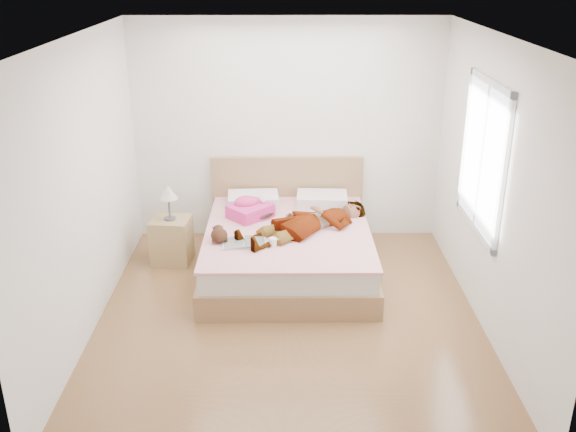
% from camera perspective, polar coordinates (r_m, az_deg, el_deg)
% --- Properties ---
extents(ground, '(4.00, 4.00, 0.00)m').
position_cam_1_polar(ground, '(6.20, 0.05, -9.00)').
color(ground, '#54371A').
rests_on(ground, ground).
extents(woman, '(1.67, 1.45, 0.22)m').
position_cam_1_polar(woman, '(6.78, 1.79, -0.25)').
color(woman, white).
rests_on(woman, bed).
extents(hair, '(0.50, 0.59, 0.08)m').
position_cam_1_polar(hair, '(7.23, -2.87, 0.58)').
color(hair, black).
rests_on(hair, bed).
extents(phone, '(0.09, 0.10, 0.05)m').
position_cam_1_polar(phone, '(7.13, -2.34, 1.50)').
color(phone, silver).
rests_on(phone, bed).
extents(room_shell, '(4.00, 4.00, 4.00)m').
position_cam_1_polar(room_shell, '(6.13, 16.93, 5.03)').
color(room_shell, white).
rests_on(room_shell, ground).
extents(bed, '(1.80, 2.08, 1.00)m').
position_cam_1_polar(bed, '(6.98, -0.01, -2.65)').
color(bed, brown).
rests_on(bed, ground).
extents(towel, '(0.56, 0.56, 0.23)m').
position_cam_1_polar(towel, '(7.11, -3.46, 0.64)').
color(towel, '#D63A81').
rests_on(towel, bed).
extents(magazine, '(0.48, 0.34, 0.03)m').
position_cam_1_polar(magazine, '(6.48, -3.90, -2.39)').
color(magazine, silver).
rests_on(magazine, bed).
extents(coffee_mug, '(0.12, 0.09, 0.09)m').
position_cam_1_polar(coffee_mug, '(6.40, -1.32, -2.32)').
color(coffee_mug, white).
rests_on(coffee_mug, bed).
extents(plush_toy, '(0.20, 0.28, 0.14)m').
position_cam_1_polar(plush_toy, '(6.53, -6.16, -1.62)').
color(plush_toy, black).
rests_on(plush_toy, bed).
extents(nightstand, '(0.46, 0.41, 0.90)m').
position_cam_1_polar(nightstand, '(7.26, -10.33, -1.83)').
color(nightstand, olive).
rests_on(nightstand, ground).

